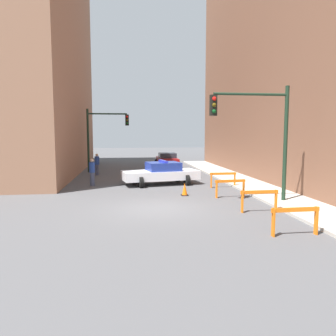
{
  "coord_description": "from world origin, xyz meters",
  "views": [
    {
      "loc": [
        -1.32,
        -13.73,
        3.19
      ],
      "look_at": [
        1.24,
        6.13,
        1.08
      ],
      "focal_mm": 35.0,
      "sensor_mm": 36.0,
      "label": 1
    }
  ],
  "objects_px": {
    "parked_car_near": "(167,159)",
    "traffic_light_near": "(261,126)",
    "barrier_front": "(295,216)",
    "police_car": "(161,173)",
    "traffic_light_far": "(101,131)",
    "traffic_cone": "(185,189)",
    "pedestrian_corner": "(97,164)",
    "barrier_corner": "(223,177)",
    "barrier_mid": "(259,197)",
    "barrier_back": "(230,185)",
    "pedestrian_crossing": "(92,172)"
  },
  "relations": [
    {
      "from": "pedestrian_crossing",
      "to": "barrier_mid",
      "type": "bearing_deg",
      "value": -143.79
    },
    {
      "from": "barrier_front",
      "to": "barrier_mid",
      "type": "bearing_deg",
      "value": 87.52
    },
    {
      "from": "police_car",
      "to": "barrier_corner",
      "type": "height_order",
      "value": "police_car"
    },
    {
      "from": "barrier_mid",
      "to": "barrier_corner",
      "type": "height_order",
      "value": "same"
    },
    {
      "from": "traffic_light_far",
      "to": "pedestrian_corner",
      "type": "height_order",
      "value": "traffic_light_far"
    },
    {
      "from": "parked_car_near",
      "to": "traffic_cone",
      "type": "bearing_deg",
      "value": -93.97
    },
    {
      "from": "barrier_mid",
      "to": "traffic_cone",
      "type": "height_order",
      "value": "barrier_mid"
    },
    {
      "from": "police_car",
      "to": "barrier_mid",
      "type": "bearing_deg",
      "value": -168.63
    },
    {
      "from": "barrier_front",
      "to": "barrier_corner",
      "type": "bearing_deg",
      "value": 87.13
    },
    {
      "from": "traffic_light_near",
      "to": "barrier_back",
      "type": "distance_m",
      "value": 3.4
    },
    {
      "from": "barrier_corner",
      "to": "traffic_cone",
      "type": "height_order",
      "value": "barrier_corner"
    },
    {
      "from": "traffic_light_far",
      "to": "traffic_cone",
      "type": "relative_size",
      "value": 7.93
    },
    {
      "from": "police_car",
      "to": "traffic_cone",
      "type": "height_order",
      "value": "police_car"
    },
    {
      "from": "barrier_back",
      "to": "traffic_cone",
      "type": "distance_m",
      "value": 2.33
    },
    {
      "from": "pedestrian_corner",
      "to": "barrier_back",
      "type": "bearing_deg",
      "value": -61.46
    },
    {
      "from": "police_car",
      "to": "traffic_cone",
      "type": "distance_m",
      "value": 3.93
    },
    {
      "from": "traffic_light_far",
      "to": "police_car",
      "type": "height_order",
      "value": "traffic_light_far"
    },
    {
      "from": "barrier_back",
      "to": "barrier_front",
      "type": "bearing_deg",
      "value": -89.37
    },
    {
      "from": "parked_car_near",
      "to": "pedestrian_crossing",
      "type": "distance_m",
      "value": 12.9
    },
    {
      "from": "barrier_front",
      "to": "police_car",
      "type": "bearing_deg",
      "value": 105.73
    },
    {
      "from": "pedestrian_crossing",
      "to": "barrier_back",
      "type": "bearing_deg",
      "value": -130.24
    },
    {
      "from": "traffic_cone",
      "to": "police_car",
      "type": "bearing_deg",
      "value": 102.05
    },
    {
      "from": "traffic_light_near",
      "to": "traffic_light_far",
      "type": "xyz_separation_m",
      "value": [
        -8.03,
        13.46,
        -0.13
      ]
    },
    {
      "from": "pedestrian_corner",
      "to": "barrier_front",
      "type": "distance_m",
      "value": 17.75
    },
    {
      "from": "parked_car_near",
      "to": "pedestrian_corner",
      "type": "distance_m",
      "value": 8.75
    },
    {
      "from": "police_car",
      "to": "barrier_front",
      "type": "relative_size",
      "value": 3.1
    },
    {
      "from": "traffic_light_near",
      "to": "police_car",
      "type": "height_order",
      "value": "traffic_light_near"
    },
    {
      "from": "parked_car_near",
      "to": "barrier_front",
      "type": "relative_size",
      "value": 2.69
    },
    {
      "from": "parked_car_near",
      "to": "traffic_light_near",
      "type": "bearing_deg",
      "value": -83.5
    },
    {
      "from": "police_car",
      "to": "pedestrian_crossing",
      "type": "xyz_separation_m",
      "value": [
        -4.24,
        0.04,
        0.14
      ]
    },
    {
      "from": "traffic_light_far",
      "to": "pedestrian_crossing",
      "type": "height_order",
      "value": "traffic_light_far"
    },
    {
      "from": "pedestrian_corner",
      "to": "barrier_corner",
      "type": "xyz_separation_m",
      "value": [
        7.91,
        -6.92,
        -0.24
      ]
    },
    {
      "from": "barrier_corner",
      "to": "barrier_front",
      "type": "bearing_deg",
      "value": -92.87
    },
    {
      "from": "traffic_light_near",
      "to": "parked_car_near",
      "type": "relative_size",
      "value": 1.21
    },
    {
      "from": "barrier_mid",
      "to": "traffic_light_far",
      "type": "bearing_deg",
      "value": 115.94
    },
    {
      "from": "barrier_back",
      "to": "barrier_corner",
      "type": "distance_m",
      "value": 3.01
    },
    {
      "from": "pedestrian_crossing",
      "to": "barrier_front",
      "type": "relative_size",
      "value": 1.04
    },
    {
      "from": "parked_car_near",
      "to": "barrier_front",
      "type": "xyz_separation_m",
      "value": [
        1.23,
        -22.28,
        -0.06
      ]
    },
    {
      "from": "traffic_cone",
      "to": "pedestrian_crossing",
      "type": "bearing_deg",
      "value": 142.61
    },
    {
      "from": "pedestrian_crossing",
      "to": "police_car",
      "type": "bearing_deg",
      "value": -97.93
    },
    {
      "from": "pedestrian_corner",
      "to": "barrier_corner",
      "type": "distance_m",
      "value": 10.51
    },
    {
      "from": "barrier_back",
      "to": "traffic_cone",
      "type": "height_order",
      "value": "barrier_back"
    },
    {
      "from": "barrier_mid",
      "to": "pedestrian_corner",
      "type": "bearing_deg",
      "value": 120.2
    },
    {
      "from": "barrier_back",
      "to": "traffic_light_near",
      "type": "bearing_deg",
      "value": -59.29
    },
    {
      "from": "traffic_light_near",
      "to": "pedestrian_crossing",
      "type": "relative_size",
      "value": 3.13
    },
    {
      "from": "barrier_back",
      "to": "barrier_corner",
      "type": "relative_size",
      "value": 1.0
    },
    {
      "from": "traffic_light_near",
      "to": "traffic_cone",
      "type": "height_order",
      "value": "traffic_light_near"
    },
    {
      "from": "traffic_light_far",
      "to": "pedestrian_corner",
      "type": "distance_m",
      "value": 3.28
    },
    {
      "from": "traffic_light_near",
      "to": "parked_car_near",
      "type": "height_order",
      "value": "traffic_light_near"
    },
    {
      "from": "pedestrian_corner",
      "to": "police_car",
      "type": "bearing_deg",
      "value": -58.39
    }
  ]
}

